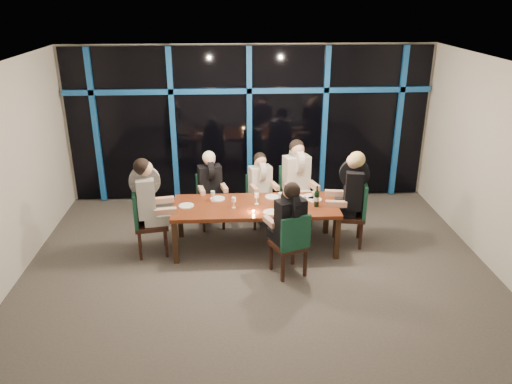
% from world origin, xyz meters
% --- Properties ---
extents(room, '(7.04, 7.00, 3.02)m').
position_xyz_m(room, '(0.00, 0.00, 2.02)').
color(room, '#58514D').
rests_on(room, ground).
extents(window_wall, '(6.86, 0.43, 2.94)m').
position_xyz_m(window_wall, '(0.01, 2.93, 1.55)').
color(window_wall, black).
rests_on(window_wall, ground).
extents(dining_table, '(2.60, 1.00, 0.75)m').
position_xyz_m(dining_table, '(0.00, 0.80, 0.68)').
color(dining_table, maroon).
rests_on(dining_table, ground).
extents(chair_far_left, '(0.53, 0.53, 0.94)m').
position_xyz_m(chair_far_left, '(-0.75, 1.69, 0.53)').
color(chair_far_left, black).
rests_on(chair_far_left, ground).
extents(chair_far_mid, '(0.52, 0.52, 0.91)m').
position_xyz_m(chair_far_mid, '(0.12, 1.71, 0.51)').
color(chair_far_mid, black).
rests_on(chair_far_mid, ground).
extents(chair_far_right, '(0.61, 0.61, 1.06)m').
position_xyz_m(chair_far_right, '(0.75, 1.71, 0.59)').
color(chair_far_right, black).
rests_on(chair_far_right, ground).
extents(chair_end_left, '(0.58, 0.58, 1.08)m').
position_xyz_m(chair_end_left, '(-1.73, 0.69, 0.60)').
color(chair_end_left, black).
rests_on(chair_end_left, ground).
extents(chair_end_right, '(0.58, 0.58, 1.08)m').
position_xyz_m(chair_end_right, '(1.61, 0.84, 0.60)').
color(chair_end_right, black).
rests_on(chair_end_right, ground).
extents(chair_near_mid, '(0.60, 0.60, 0.99)m').
position_xyz_m(chair_near_mid, '(0.47, -0.11, 0.55)').
color(chair_near_mid, black).
rests_on(chair_near_mid, ground).
extents(diner_far_left, '(0.53, 0.63, 0.92)m').
position_xyz_m(diner_far_left, '(-0.73, 1.61, 0.90)').
color(diner_far_left, black).
rests_on(diner_far_left, ground).
extents(diner_far_mid, '(0.53, 0.61, 0.88)m').
position_xyz_m(diner_far_mid, '(0.14, 1.63, 0.87)').
color(diner_far_mid, silver).
rests_on(diner_far_mid, ground).
extents(diner_far_right, '(0.62, 0.72, 1.03)m').
position_xyz_m(diner_far_right, '(0.77, 1.62, 1.01)').
color(diner_far_right, silver).
rests_on(diner_far_right, ground).
extents(diner_end_left, '(0.71, 0.59, 1.05)m').
position_xyz_m(diner_end_left, '(-1.64, 0.71, 1.03)').
color(diner_end_left, black).
rests_on(diner_end_left, ground).
extents(diner_end_right, '(0.71, 0.58, 1.06)m').
position_xyz_m(diner_end_right, '(1.52, 0.85, 1.03)').
color(diner_end_right, black).
rests_on(diner_end_right, ground).
extents(diner_near_mid, '(0.61, 0.68, 0.97)m').
position_xyz_m(diner_near_mid, '(0.44, -0.03, 0.95)').
color(diner_near_mid, black).
rests_on(diner_near_mid, ground).
extents(plate_far_left, '(0.24, 0.24, 0.01)m').
position_xyz_m(plate_far_left, '(-0.60, 1.06, 0.76)').
color(plate_far_left, white).
rests_on(plate_far_left, dining_table).
extents(plate_far_mid, '(0.24, 0.24, 0.01)m').
position_xyz_m(plate_far_mid, '(0.29, 1.09, 0.76)').
color(plate_far_mid, white).
rests_on(plate_far_mid, dining_table).
extents(plate_far_right, '(0.24, 0.24, 0.01)m').
position_xyz_m(plate_far_right, '(0.93, 1.08, 0.76)').
color(plate_far_right, white).
rests_on(plate_far_right, dining_table).
extents(plate_end_left, '(0.24, 0.24, 0.01)m').
position_xyz_m(plate_end_left, '(-1.09, 0.81, 0.76)').
color(plate_end_left, white).
rests_on(plate_end_left, dining_table).
extents(plate_end_right, '(0.24, 0.24, 0.01)m').
position_xyz_m(plate_end_right, '(0.97, 0.94, 0.76)').
color(plate_end_right, white).
rests_on(plate_end_right, dining_table).
extents(plate_near_mid, '(0.24, 0.24, 0.01)m').
position_xyz_m(plate_near_mid, '(0.23, 0.49, 0.76)').
color(plate_near_mid, white).
rests_on(plate_near_mid, dining_table).
extents(wine_bottle, '(0.08, 0.08, 0.34)m').
position_xyz_m(wine_bottle, '(0.96, 0.69, 0.88)').
color(wine_bottle, black).
rests_on(wine_bottle, dining_table).
extents(water_pitcher, '(0.12, 0.11, 0.19)m').
position_xyz_m(water_pitcher, '(0.71, 0.66, 0.85)').
color(water_pitcher, silver).
rests_on(water_pitcher, dining_table).
extents(tea_light, '(0.05, 0.05, 0.03)m').
position_xyz_m(tea_light, '(-0.04, 0.52, 0.76)').
color(tea_light, '#FF9B4C').
rests_on(tea_light, dining_table).
extents(wine_glass_a, '(0.07, 0.07, 0.17)m').
position_xyz_m(wine_glass_a, '(-0.34, 0.71, 0.87)').
color(wine_glass_a, white).
rests_on(wine_glass_a, dining_table).
extents(wine_glass_b, '(0.07, 0.07, 0.18)m').
position_xyz_m(wine_glass_b, '(0.02, 0.83, 0.88)').
color(wine_glass_b, silver).
rests_on(wine_glass_b, dining_table).
extents(wine_glass_c, '(0.07, 0.07, 0.19)m').
position_xyz_m(wine_glass_c, '(0.40, 0.81, 0.89)').
color(wine_glass_c, silver).
rests_on(wine_glass_c, dining_table).
extents(wine_glass_d, '(0.07, 0.07, 0.17)m').
position_xyz_m(wine_glass_d, '(-0.67, 0.99, 0.88)').
color(wine_glass_d, silver).
rests_on(wine_glass_d, dining_table).
extents(wine_glass_e, '(0.07, 0.07, 0.17)m').
position_xyz_m(wine_glass_e, '(0.94, 0.88, 0.88)').
color(wine_glass_e, silver).
rests_on(wine_glass_e, dining_table).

